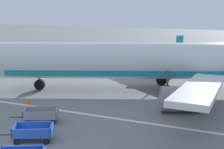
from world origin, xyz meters
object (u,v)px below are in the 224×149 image
at_px(airplane, 150,62).
at_px(baggage_cart_third_in_row, 33,132).
at_px(baggage_cart_fourth_in_row, 41,115).
at_px(traffic_cone_near_plane, 29,101).

distance_m(airplane, baggage_cart_third_in_row, 15.62).
bearing_deg(baggage_cart_fourth_in_row, traffic_cone_near_plane, 137.74).
xyz_separation_m(airplane, baggage_cart_third_in_row, (-3.48, -15.03, -2.45)).
height_order(baggage_cart_third_in_row, traffic_cone_near_plane, baggage_cart_third_in_row).
bearing_deg(airplane, baggage_cart_fourth_in_row, -112.31).
relative_size(baggage_cart_third_in_row, traffic_cone_near_plane, 6.19).
bearing_deg(baggage_cart_fourth_in_row, baggage_cart_third_in_row, -63.11).
bearing_deg(traffic_cone_near_plane, airplane, 44.95).
distance_m(airplane, baggage_cart_fourth_in_row, 13.31).
distance_m(baggage_cart_fourth_in_row, traffic_cone_near_plane, 5.07).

